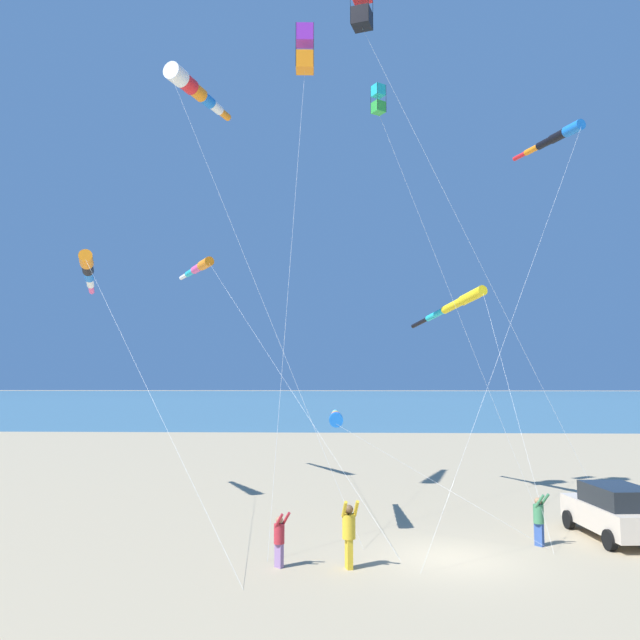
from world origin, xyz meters
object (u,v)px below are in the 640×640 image
Objects in this scene: person_adult_flyer at (349,530)px; kite_windsock_long_streamer_right at (88,270)px; person_child_green_jacket at (539,517)px; kite_box_long_streamer_left at (362,5)px; cooler_box at (615,518)px; person_child_grey_jacket at (279,537)px; kite_box_white_trailing at (379,100)px; kite_windsock_rainbow_low_near at (336,417)px; kite_windsock_teal_far_right at (199,268)px; parked_car at (615,511)px; kite_windsock_yellow_midlevel at (455,305)px; kite_box_orange_high_right at (305,49)px; kite_windsock_striped_overhead at (194,89)px; kite_windsock_purple_drifting at (555,138)px.

person_adult_flyer is 16.99m from kite_windsock_long_streamer_right.
kite_box_long_streamer_left is (4.48, 5.58, 20.93)m from person_child_green_jacket.
person_child_grey_jacket is (-5.92, 12.21, 0.66)m from cooler_box.
kite_box_white_trailing is 0.84× the size of kite_box_long_streamer_left.
kite_windsock_teal_far_right is at bearing 38.22° from kite_windsock_rainbow_low_near.
kite_windsock_rainbow_low_near reaches higher than parked_car.
kite_windsock_yellow_midlevel is 0.60× the size of kite_box_orange_high_right.
person_child_green_jacket is at bearing -118.12° from kite_box_orange_high_right.
kite_windsock_long_streamer_right is 1.80× the size of kite_windsock_rainbow_low_near.
parked_car is 10.20m from kite_windsock_rainbow_low_near.
person_adult_flyer is 2.05m from person_child_grey_jacket.
parked_car is at bearing -112.42° from kite_box_long_streamer_left.
person_adult_flyer is 21.99m from kite_box_long_streamer_left.
kite_windsock_yellow_midlevel is 16.78m from kite_windsock_long_streamer_right.
person_child_green_jacket is (-3.29, 3.86, 0.73)m from cooler_box.
kite_windsock_purple_drifting is (-0.92, -16.16, -2.98)m from kite_windsock_striped_overhead.
person_adult_flyer is (-3.65, 9.21, 0.13)m from parked_car.
person_child_grey_jacket is (0.04, 2.04, -0.21)m from person_adult_flyer.
kite_windsock_teal_far_right is at bearing 71.65° from kite_windsock_yellow_midlevel.
kite_box_long_streamer_left reaches higher than kite_box_orange_high_right.
kite_box_long_streamer_left is 16.87m from kite_windsock_long_streamer_right.
kite_windsock_long_streamer_right is 0.76× the size of kite_windsock_teal_far_right.
person_adult_flyer is at bearing 130.60° from kite_windsock_purple_drifting.
kite_windsock_yellow_midlevel reaches higher than cooler_box.
kite_windsock_purple_drifting reaches higher than person_child_green_jacket.
cooler_box is at bearing -97.16° from kite_box_long_streamer_left.
kite_windsock_striped_overhead is at bearing 80.86° from cooler_box.
kite_windsock_rainbow_low_near is at bearing 133.96° from kite_windsock_yellow_midlevel.
kite_box_white_trailing is at bearing -21.35° from person_child_grey_jacket.
kite_windsock_striped_overhead reaches higher than kite_windsock_teal_far_right.
person_child_green_jacket is 7.74m from kite_windsock_rainbow_low_near.
kite_windsock_long_streamer_right is 13.25m from kite_windsock_rainbow_low_near.
kite_box_white_trailing is at bearing -55.60° from kite_box_orange_high_right.
kite_windsock_rainbow_low_near is (-2.14, -1.33, -15.72)m from kite_box_orange_high_right.
kite_box_orange_high_right is at bearing 85.12° from cooler_box.
kite_windsock_long_streamer_right is at bearing 84.57° from kite_box_long_streamer_left.
person_child_green_jacket is 20.97m from kite_windsock_long_streamer_right.
person_adult_flyer is at bearing -165.84° from kite_box_orange_high_right.
kite_windsock_yellow_midlevel is at bearing 50.65° from cooler_box.
person_adult_flyer is at bearing 112.92° from person_child_green_jacket.
kite_box_long_streamer_left is at bearing 124.67° from kite_windsock_yellow_midlevel.
kite_box_long_streamer_left reaches higher than parked_car.
kite_windsock_yellow_midlevel is 1.73× the size of kite_windsock_rainbow_low_near.
kite_box_orange_high_right is at bearing 124.40° from kite_box_white_trailing.
kite_windsock_long_streamer_right is at bearing 94.11° from kite_box_white_trailing.
kite_box_white_trailing is 2.68× the size of kite_windsock_rainbow_low_near.
parked_car is at bearing -122.17° from kite_windsock_teal_far_right.
cooler_box is 0.39× the size of person_child_grey_jacket.
person_adult_flyer is at bearing 111.64° from parked_car.
kite_windsock_teal_far_right is at bearing -29.75° from kite_windsock_long_streamer_right.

